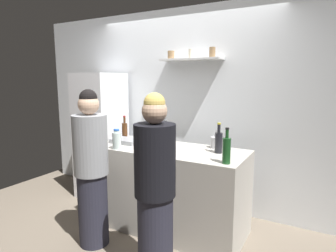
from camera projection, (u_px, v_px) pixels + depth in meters
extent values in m
plane|color=#726656|center=(130.00, 243.00, 3.01)|extent=(5.28, 5.28, 0.00)
cube|color=white|center=(184.00, 109.00, 3.88)|extent=(4.80, 0.10, 2.60)
cube|color=silver|center=(191.00, 59.00, 3.55)|extent=(0.80, 0.22, 0.02)
cylinder|color=olive|center=(171.00, 55.00, 3.68)|extent=(0.09, 0.09, 0.10)
cylinder|color=beige|center=(191.00, 54.00, 3.54)|extent=(0.06, 0.06, 0.11)
cylinder|color=olive|center=(212.00, 52.00, 3.41)|extent=(0.07, 0.07, 0.12)
cube|color=white|center=(101.00, 136.00, 4.14)|extent=(0.58, 0.58, 1.78)
cylinder|color=#99999E|center=(93.00, 134.00, 3.78)|extent=(0.02, 0.02, 0.45)
cube|color=#B7B2A8|center=(168.00, 188.00, 3.26)|extent=(1.73, 0.73, 0.94)
cube|color=gray|center=(126.00, 141.00, 3.45)|extent=(0.34, 0.24, 0.05)
cylinder|color=#B2B2B7|center=(215.00, 143.00, 3.18)|extent=(0.11, 0.11, 0.13)
cylinder|color=silver|center=(218.00, 138.00, 3.15)|extent=(0.01, 0.02, 0.15)
cylinder|color=silver|center=(215.00, 138.00, 3.18)|extent=(0.02, 0.02, 0.16)
cylinder|color=silver|center=(217.00, 136.00, 3.17)|extent=(0.01, 0.02, 0.19)
cylinder|color=silver|center=(215.00, 137.00, 3.18)|extent=(0.01, 0.03, 0.18)
cylinder|color=silver|center=(215.00, 137.00, 3.18)|extent=(0.03, 0.02, 0.17)
cylinder|color=silver|center=(213.00, 137.00, 3.19)|extent=(0.01, 0.04, 0.17)
cylinder|color=black|center=(219.00, 143.00, 2.97)|extent=(0.08, 0.08, 0.21)
cylinder|color=black|center=(219.00, 129.00, 2.94)|extent=(0.03, 0.03, 0.09)
cylinder|color=gold|center=(219.00, 124.00, 2.93)|extent=(0.04, 0.04, 0.02)
cylinder|color=#19471E|center=(227.00, 151.00, 2.59)|extent=(0.07, 0.07, 0.24)
cylinder|color=#19471E|center=(227.00, 134.00, 2.57)|extent=(0.03, 0.03, 0.08)
cylinder|color=black|center=(227.00, 129.00, 2.56)|extent=(0.03, 0.03, 0.02)
cylinder|color=#472814|center=(125.00, 131.00, 3.66)|extent=(0.07, 0.07, 0.21)
cylinder|color=#472814|center=(124.00, 120.00, 3.64)|extent=(0.03, 0.03, 0.08)
cylinder|color=maroon|center=(124.00, 116.00, 3.63)|extent=(0.03, 0.03, 0.02)
cylinder|color=#B2BFB2|center=(166.00, 139.00, 3.18)|extent=(0.07, 0.07, 0.20)
cylinder|color=#B2BFB2|center=(166.00, 126.00, 3.16)|extent=(0.03, 0.03, 0.09)
cylinder|color=#333333|center=(166.00, 121.00, 3.15)|extent=(0.03, 0.03, 0.02)
cylinder|color=silver|center=(117.00, 141.00, 3.14)|extent=(0.10, 0.10, 0.18)
cylinder|color=silver|center=(116.00, 131.00, 3.12)|extent=(0.05, 0.05, 0.02)
cylinder|color=blue|center=(116.00, 130.00, 3.12)|extent=(0.06, 0.06, 0.02)
cylinder|color=#262633|center=(155.00, 237.00, 2.43)|extent=(0.30, 0.30, 0.75)
cylinder|color=black|center=(155.00, 160.00, 2.32)|extent=(0.34, 0.34, 0.59)
sphere|color=#D8AD8C|center=(154.00, 111.00, 2.25)|extent=(0.20, 0.20, 0.20)
sphere|color=#D8B759|center=(154.00, 103.00, 2.24)|extent=(0.17, 0.17, 0.17)
cylinder|color=#262633|center=(93.00, 209.00, 2.95)|extent=(0.30, 0.30, 0.75)
cylinder|color=gray|center=(90.00, 145.00, 2.84)|extent=(0.34, 0.34, 0.60)
sphere|color=#D8AD8C|center=(89.00, 104.00, 2.77)|extent=(0.20, 0.20, 0.20)
sphere|color=black|center=(88.00, 98.00, 2.76)|extent=(0.17, 0.17, 0.17)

